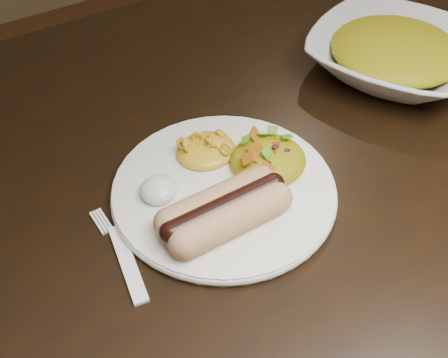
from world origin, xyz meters
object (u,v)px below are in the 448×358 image
plate (224,189)px  fork (128,263)px  table (269,206)px  serving_bowl (394,56)px

plate → fork: bearing=-168.0°
table → fork: fork is taller
table → serving_bowl: serving_bowl is taller
fork → serving_bowl: bearing=22.0°
plate → fork: 0.14m
table → serving_bowl: (0.25, 0.05, 0.12)m
fork → serving_bowl: size_ratio=0.63×
fork → table: bearing=22.8°
table → serving_bowl: 0.28m
table → fork: bearing=-167.5°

